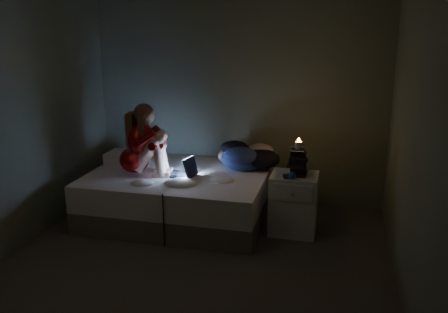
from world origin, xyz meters
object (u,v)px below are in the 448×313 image
(bed, at_px, (179,195))
(woman, at_px, (134,139))
(nightstand, at_px, (294,203))
(laptop, at_px, (179,166))
(candle, at_px, (298,146))
(phone, at_px, (287,176))

(bed, distance_m, woman, 0.83)
(bed, relative_size, nightstand, 3.05)
(laptop, height_order, candle, candle)
(candle, bearing_deg, bed, 176.74)
(phone, bearing_deg, candle, 36.13)
(candle, xyz_separation_m, phone, (-0.10, -0.11, -0.31))
(bed, height_order, nightstand, nightstand)
(woman, distance_m, candle, 1.80)
(bed, bearing_deg, woman, -159.04)
(bed, height_order, phone, phone)
(nightstand, xyz_separation_m, candle, (0.02, 0.01, 0.64))
(candle, bearing_deg, nightstand, -164.23)
(laptop, relative_size, candle, 4.19)
(bed, height_order, laptop, laptop)
(nightstand, bearing_deg, woman, -176.44)
(laptop, distance_m, phone, 1.20)
(woman, xyz_separation_m, phone, (1.70, -0.01, -0.29))
(nightstand, height_order, candle, candle)
(bed, bearing_deg, phone, -8.48)
(nightstand, bearing_deg, bed, 177.08)
(bed, distance_m, candle, 1.51)
(bed, height_order, woman, woman)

